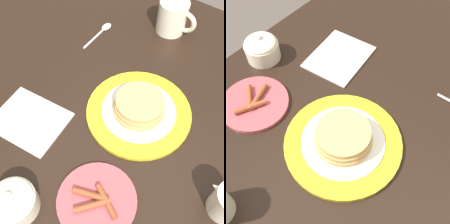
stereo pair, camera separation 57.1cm
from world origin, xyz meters
The scene contains 8 objects.
ground_plane centered at (0.00, 0.00, 0.00)m, with size 8.00×8.00×0.00m, color #51473F.
dining_table centered at (0.00, 0.00, 0.63)m, with size 1.44×0.99×0.73m.
pancake_plate centered at (-0.04, -0.05, 0.75)m, with size 0.28×0.28×0.06m.
side_plate_bacon centered at (0.02, -0.30, 0.74)m, with size 0.18×0.18×0.02m.
coffee_mug centered at (-0.13, 0.29, 0.79)m, with size 0.13×0.09×0.10m.
sugar_bowl centered at (-0.12, -0.41, 0.77)m, with size 0.10×0.10×0.08m.
napkin centered at (-0.25, -0.24, 0.73)m, with size 0.20×0.17×0.01m.
spoon centered at (-0.31, 0.15, 0.74)m, with size 0.03×0.15×0.01m.
Camera 1 is at (0.15, -0.43, 1.36)m, focal length 45.00 mm.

